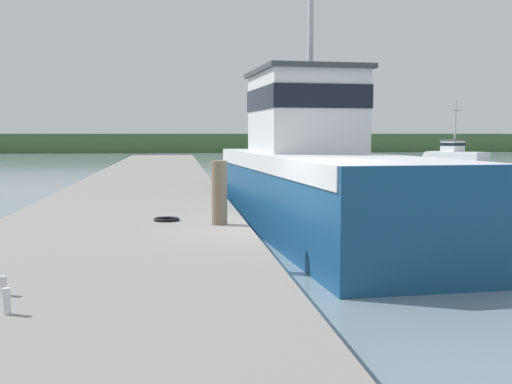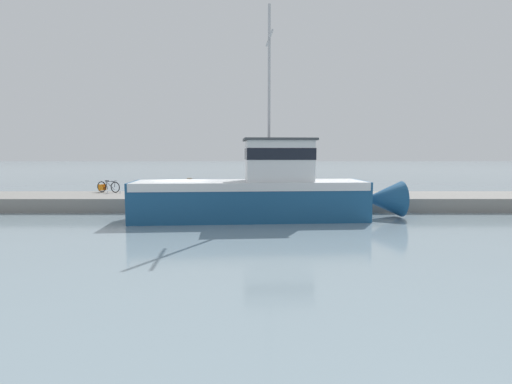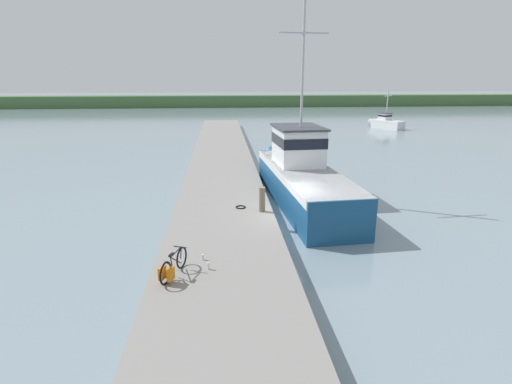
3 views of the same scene
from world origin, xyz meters
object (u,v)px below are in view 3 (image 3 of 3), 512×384
Objects in this scene: water_bottle_on_curb at (203,257)px; water_bottle_by_bike at (208,266)px; boat_red_outer at (386,122)px; mooring_post at (262,199)px; fishing_boat_main at (301,174)px; bicycle_touring at (172,267)px.

water_bottle_by_bike reaches higher than water_bottle_on_curb.
boat_red_outer reaches higher than mooring_post.
mooring_post is (-2.62, -4.24, -0.12)m from fishing_boat_main.
water_bottle_on_curb is at bearing 106.53° from water_bottle_by_bike.
fishing_boat_main is 35.77m from boat_red_outer.
water_bottle_on_curb is at bearing -117.45° from mooring_post.
fishing_boat_main reaches higher than water_bottle_on_curb.
bicycle_touring is 6.97m from mooring_post.
bicycle_touring reaches higher than water_bottle_on_curb.
fishing_boat_main is at bearing 63.34° from water_bottle_by_bike.
fishing_boat_main is at bearing 58.27° from mooring_post.
water_bottle_on_curb is 0.82× the size of water_bottle_by_bike.
water_bottle_by_bike is at bearing -73.47° from water_bottle_on_curb.
fishing_boat_main reaches higher than boat_red_outer.
boat_red_outer reaches higher than water_bottle_on_curb.
boat_red_outer is 47.71m from bicycle_touring.
fishing_boat_main is 8.10× the size of bicycle_touring.
bicycle_touring reaches higher than water_bottle_by_bike.
boat_red_outer is at bearing 55.95° from fishing_boat_main.
water_bottle_by_bike is (-2.32, -5.59, -0.46)m from mooring_post.
fishing_boat_main is 10.48m from water_bottle_on_curb.
mooring_post reaches higher than bicycle_touring.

